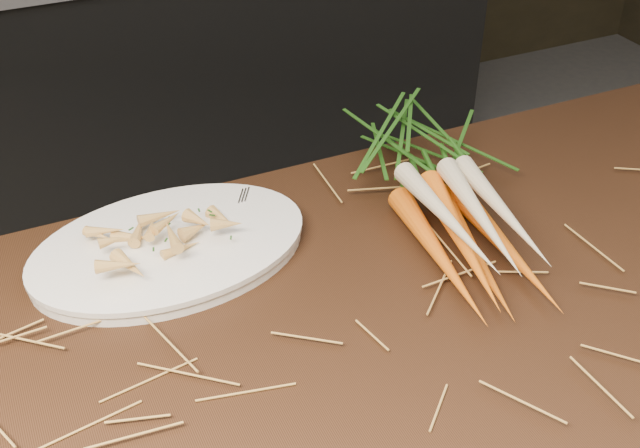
# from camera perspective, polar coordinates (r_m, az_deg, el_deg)

# --- Properties ---
(back_counter) EXTENTS (1.82, 0.62, 0.84)m
(back_counter) POSITION_cam_1_polar(r_m,az_deg,el_deg) (2.94, -6.89, 11.91)
(back_counter) COLOR black
(back_counter) RESTS_ON ground
(straw_bedding) EXTENTS (1.40, 0.60, 0.02)m
(straw_bedding) POSITION_cam_1_polar(r_m,az_deg,el_deg) (1.10, 8.74, -3.37)
(straw_bedding) COLOR olive
(straw_bedding) RESTS_ON main_counter
(root_veg_bunch) EXTENTS (0.25, 0.55, 0.10)m
(root_veg_bunch) POSITION_cam_1_polar(r_m,az_deg,el_deg) (1.23, 8.08, 3.65)
(root_veg_bunch) COLOR orange
(root_veg_bunch) RESTS_ON main_counter
(serving_platter) EXTENTS (0.40, 0.28, 0.02)m
(serving_platter) POSITION_cam_1_polar(r_m,az_deg,el_deg) (1.14, -10.62, -1.82)
(serving_platter) COLOR white
(serving_platter) RESTS_ON main_counter
(roasted_veg_heap) EXTENTS (0.20, 0.15, 0.04)m
(roasted_veg_heap) POSITION_cam_1_polar(r_m,az_deg,el_deg) (1.12, -10.79, -0.53)
(roasted_veg_heap) COLOR #B18040
(roasted_veg_heap) RESTS_ON serving_platter
(serving_fork) EXTENTS (0.08, 0.13, 0.00)m
(serving_fork) POSITION_cam_1_polar(r_m,az_deg,el_deg) (1.16, -3.97, 0.14)
(serving_fork) COLOR silver
(serving_fork) RESTS_ON serving_platter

